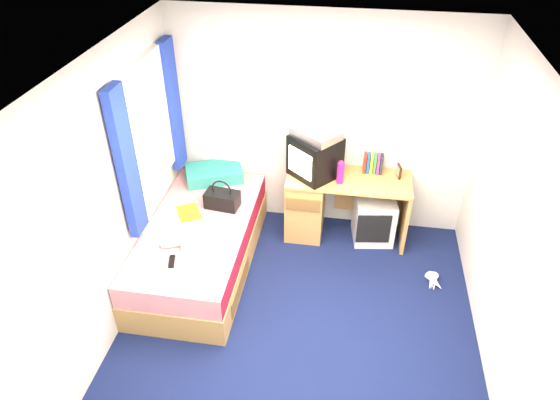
% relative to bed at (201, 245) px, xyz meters
% --- Properties ---
extents(ground, '(3.40, 3.40, 0.00)m').
position_rel_bed_xyz_m(ground, '(1.10, -0.68, -0.27)').
color(ground, '#0C1438').
rests_on(ground, ground).
extents(room_shell, '(3.40, 3.40, 3.40)m').
position_rel_bed_xyz_m(room_shell, '(1.10, -0.68, 1.18)').
color(room_shell, white).
rests_on(room_shell, ground).
extents(bed, '(1.01, 2.00, 0.54)m').
position_rel_bed_xyz_m(bed, '(0.00, 0.00, 0.00)').
color(bed, tan).
rests_on(bed, ground).
extents(pillow, '(0.72, 0.59, 0.13)m').
position_rel_bed_xyz_m(pillow, '(-0.06, 0.84, 0.34)').
color(pillow, '#1964A3').
rests_on(pillow, bed).
extents(desk, '(1.30, 0.55, 0.75)m').
position_rel_bed_xyz_m(desk, '(1.16, 0.76, 0.14)').
color(desk, tan).
rests_on(desk, ground).
extents(storage_cube, '(0.48, 0.48, 0.52)m').
position_rel_bed_xyz_m(storage_cube, '(1.75, 0.74, -0.01)').
color(storage_cube, white).
rests_on(storage_cube, ground).
extents(crt_tv, '(0.61, 0.60, 0.44)m').
position_rel_bed_xyz_m(crt_tv, '(1.07, 0.76, 0.70)').
color(crt_tv, black).
rests_on(crt_tv, desk).
extents(vcr, '(0.56, 0.53, 0.09)m').
position_rel_bed_xyz_m(vcr, '(1.07, 0.76, 0.97)').
color(vcr, silver).
rests_on(vcr, crt_tv).
extents(book_row, '(0.20, 0.13, 0.20)m').
position_rel_bed_xyz_m(book_row, '(1.68, 0.92, 0.58)').
color(book_row, maroon).
rests_on(book_row, desk).
extents(picture_frame, '(0.05, 0.12, 0.14)m').
position_rel_bed_xyz_m(picture_frame, '(1.95, 0.86, 0.55)').
color(picture_frame, black).
rests_on(picture_frame, desk).
extents(pink_water_bottle, '(0.09, 0.09, 0.23)m').
position_rel_bed_xyz_m(pink_water_bottle, '(1.35, 0.65, 0.60)').
color(pink_water_bottle, '#CF1D7E').
rests_on(pink_water_bottle, desk).
extents(aerosol_can, '(0.06, 0.06, 0.16)m').
position_rel_bed_xyz_m(aerosol_can, '(1.34, 0.75, 0.56)').
color(aerosol_can, white).
rests_on(aerosol_can, desk).
extents(handbag, '(0.37, 0.24, 0.32)m').
position_rel_bed_xyz_m(handbag, '(0.17, 0.32, 0.37)').
color(handbag, black).
rests_on(handbag, bed).
extents(towel, '(0.35, 0.31, 0.10)m').
position_rel_bed_xyz_m(towel, '(0.15, -0.33, 0.32)').
color(towel, white).
rests_on(towel, bed).
extents(magazine, '(0.32, 0.35, 0.01)m').
position_rel_bed_xyz_m(magazine, '(-0.14, 0.15, 0.28)').
color(magazine, '#E5FC1C').
rests_on(magazine, bed).
extents(water_bottle, '(0.21, 0.14, 0.07)m').
position_rel_bed_xyz_m(water_bottle, '(-0.14, -0.37, 0.31)').
color(water_bottle, silver).
rests_on(water_bottle, bed).
extents(colour_swatch_fan, '(0.19, 0.20, 0.01)m').
position_rel_bed_xyz_m(colour_swatch_fan, '(0.04, -0.56, 0.28)').
color(colour_swatch_fan, yellow).
rests_on(colour_swatch_fan, bed).
extents(remote_control, '(0.09, 0.17, 0.02)m').
position_rel_bed_xyz_m(remote_control, '(-0.07, -0.58, 0.28)').
color(remote_control, black).
rests_on(remote_control, bed).
extents(window_assembly, '(0.11, 1.42, 1.40)m').
position_rel_bed_xyz_m(window_assembly, '(-0.45, 0.22, 1.15)').
color(window_assembly, silver).
rests_on(window_assembly, room_shell).
extents(white_heels, '(0.20, 0.25, 0.09)m').
position_rel_bed_xyz_m(white_heels, '(2.37, 0.07, -0.23)').
color(white_heels, white).
rests_on(white_heels, ground).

